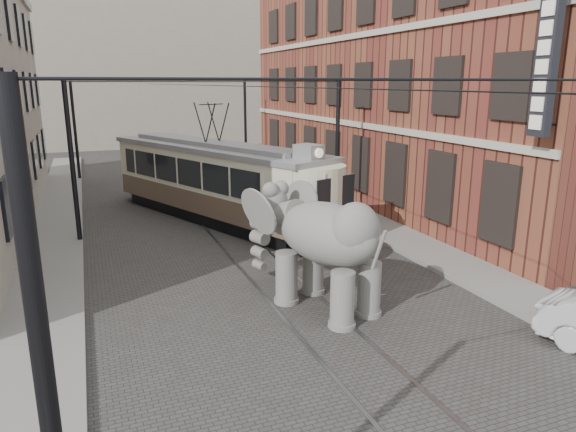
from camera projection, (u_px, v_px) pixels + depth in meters
name	position (u px, v px, depth m)	size (l,w,h in m)	color
ground	(272.00, 277.00, 16.38)	(120.00, 120.00, 0.00)	#3A3836
tram_rails	(272.00, 276.00, 16.37)	(1.54, 80.00, 0.02)	slate
sidewalk_right	(431.00, 253.00, 18.46)	(2.00, 60.00, 0.15)	slate
sidewalk_left	(45.00, 306.00, 14.08)	(2.00, 60.00, 0.15)	slate
brick_building	(414.00, 81.00, 26.86)	(8.00, 26.00, 12.00)	maroon
distant_block	(134.00, 71.00, 50.75)	(28.00, 10.00, 14.00)	gray
catenary	(223.00, 161.00, 20.07)	(11.00, 30.20, 6.00)	black
tram	(213.00, 163.00, 22.56)	(2.64, 12.80, 5.08)	beige
elephant	(327.00, 251.00, 13.70)	(2.91, 5.29, 3.24)	#615F5A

